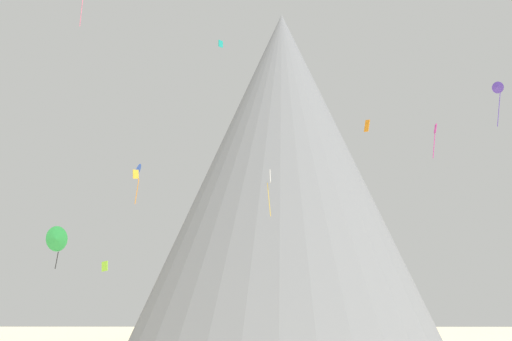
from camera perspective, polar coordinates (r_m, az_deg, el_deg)
rock_massif at (r=119.99m, az=1.94°, el=-0.28°), size 67.79×67.79×57.70m
kite_indigo_high at (r=85.39m, az=19.27°, el=6.33°), size 1.41×1.17×5.33m
kite_blue_mid at (r=94.91m, az=-9.66°, el=-0.07°), size 1.80×2.22×2.10m
kite_teal_high at (r=76.75m, az=-2.93°, el=10.37°), size 0.45×0.72×0.80m
kite_gold_mid at (r=84.12m, az=-9.84°, el=-0.65°), size 0.78×0.90×4.20m
kite_orange_mid at (r=81.42m, az=9.11°, el=3.66°), size 0.68×0.74×1.51m
kite_magenta_mid at (r=78.50m, az=14.51°, el=3.00°), size 0.55×0.91×3.85m
kite_white_mid at (r=86.10m, az=1.14°, el=-1.09°), size 0.48×0.80×5.90m
kite_green_low at (r=68.07m, az=-16.12°, el=-5.44°), size 2.42×1.12×4.01m
kite_lime_low at (r=92.82m, az=-12.34°, el=-7.70°), size 1.01×0.76×1.41m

